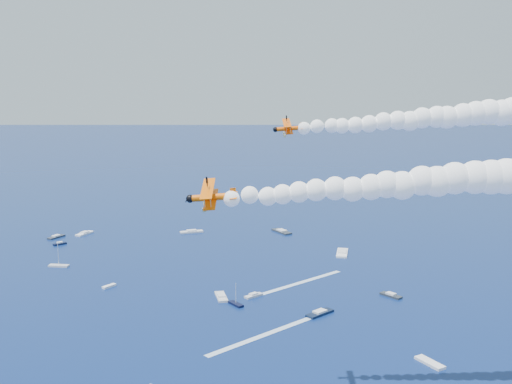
# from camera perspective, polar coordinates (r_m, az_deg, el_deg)

# --- Properties ---
(biplane_lead) EXTENTS (7.33, 8.40, 5.88)m
(biplane_lead) POSITION_cam_1_polar(r_m,az_deg,el_deg) (124.88, 3.06, 5.80)
(biplane_lead) COLOR #FB5905
(biplane_trail) EXTENTS (8.88, 10.28, 7.44)m
(biplane_trail) POSITION_cam_1_polar(r_m,az_deg,el_deg) (95.38, -3.99, -0.48)
(biplane_trail) COLOR #FF6505
(smoke_trail_lead) EXTENTS (50.39, 16.10, 9.34)m
(smoke_trail_lead) POSITION_cam_1_polar(r_m,az_deg,el_deg) (128.84, 14.35, 6.47)
(smoke_trail_lead) COLOR white
(smoke_trail_trail) EXTENTS (50.26, 13.59, 9.34)m
(smoke_trail_trail) POSITION_cam_1_polar(r_m,az_deg,el_deg) (96.22, 11.06, 0.58)
(smoke_trail_trail) COLOR white
(spectator_boats) EXTENTS (197.68, 160.38, 0.70)m
(spectator_boats) POSITION_cam_1_polar(r_m,az_deg,el_deg) (223.97, -2.19, -7.56)
(spectator_boats) COLOR silver
(spectator_boats) RESTS_ON ground
(boat_wakes) EXTENTS (106.04, 77.02, 0.04)m
(boat_wakes) POSITION_cam_1_polar(r_m,az_deg,el_deg) (190.32, 10.91, -11.08)
(boat_wakes) COLOR white
(boat_wakes) RESTS_ON ground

